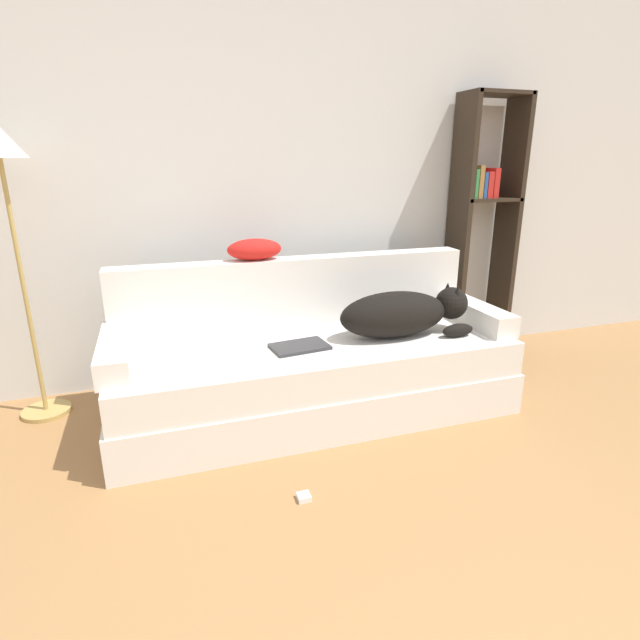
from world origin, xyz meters
name	(u,v)px	position (x,y,z in m)	size (l,w,h in m)	color
wall_back	(276,169)	(0.00, 3.01, 1.35)	(7.67, 0.06, 2.70)	silver
couch	(315,376)	(0.02, 2.28, 0.21)	(2.23, 0.86, 0.43)	silver
couch_backrest	(297,291)	(0.02, 2.64, 0.64)	(2.19, 0.15, 0.41)	silver
couch_arm_left	(115,351)	(-1.02, 2.27, 0.50)	(0.15, 0.67, 0.13)	silver
couch_arm_right	(474,313)	(1.06, 2.27, 0.50)	(0.15, 0.67, 0.13)	silver
dog	(403,313)	(0.53, 2.20, 0.57)	(0.79, 0.30, 0.28)	black
laptop	(300,347)	(-0.09, 2.19, 0.44)	(0.32, 0.23, 0.02)	#2D2D30
throw_pillow	(254,249)	(-0.23, 2.65, 0.90)	(0.32, 0.18, 0.13)	red
bookshelf	(483,215)	(1.47, 2.83, 1.03)	(0.45, 0.26, 1.84)	#2D2319
floor_lamp	(5,185)	(-1.47, 2.74, 1.28)	(0.26, 0.26, 1.59)	tan
power_adapter	(304,497)	(-0.28, 1.51, 0.01)	(0.06, 0.06, 0.02)	white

